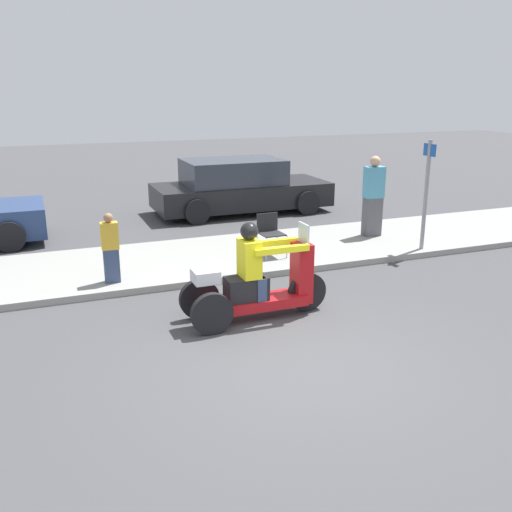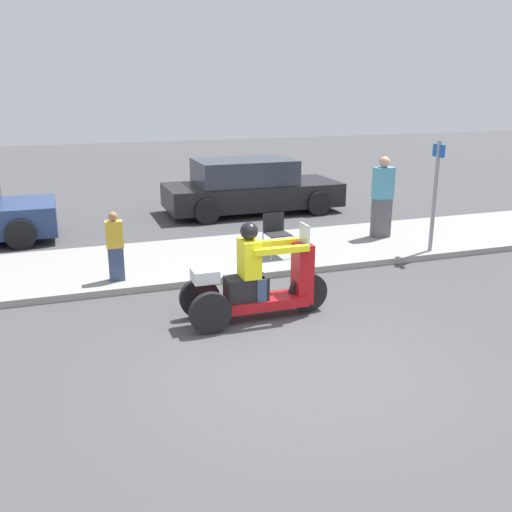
% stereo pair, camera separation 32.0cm
% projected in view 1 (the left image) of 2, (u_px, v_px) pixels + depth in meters
% --- Properties ---
extents(ground_plane, '(60.00, 60.00, 0.00)m').
position_uv_depth(ground_plane, '(303.00, 364.00, 7.09)').
color(ground_plane, '#424244').
extents(sidewalk_strip, '(28.00, 2.80, 0.12)m').
position_uv_depth(sidewalk_strip, '(200.00, 259.00, 11.17)').
color(sidewalk_strip, gray).
rests_on(sidewalk_strip, ground).
extents(motorcycle_trike, '(2.22, 0.73, 1.47)m').
position_uv_depth(motorcycle_trike, '(256.00, 284.00, 8.34)').
color(motorcycle_trike, black).
rests_on(motorcycle_trike, ground).
extents(spectator_far_back, '(0.29, 0.18, 1.19)m').
position_uv_depth(spectator_far_back, '(111.00, 249.00, 9.53)').
color(spectator_far_back, '#38476B').
rests_on(spectator_far_back, sidewalk_strip).
extents(spectator_mid_group, '(0.42, 0.26, 1.76)m').
position_uv_depth(spectator_mid_group, '(373.00, 198.00, 12.46)').
color(spectator_mid_group, '#515156').
rests_on(spectator_mid_group, sidewalk_strip).
extents(folding_chair_curbside, '(0.48, 0.48, 0.82)m').
position_uv_depth(folding_chair_curbside, '(270.00, 230.00, 11.09)').
color(folding_chair_curbside, '#A5A8AD').
rests_on(folding_chair_curbside, sidewalk_strip).
extents(parked_car_lot_left, '(4.69, 2.12, 1.44)m').
position_uv_depth(parked_car_lot_left, '(239.00, 187.00, 15.37)').
color(parked_car_lot_left, black).
rests_on(parked_car_lot_left, ground).
extents(street_sign, '(0.08, 0.36, 2.20)m').
position_uv_depth(street_sign, '(426.00, 191.00, 11.32)').
color(street_sign, gray).
rests_on(street_sign, sidewalk_strip).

